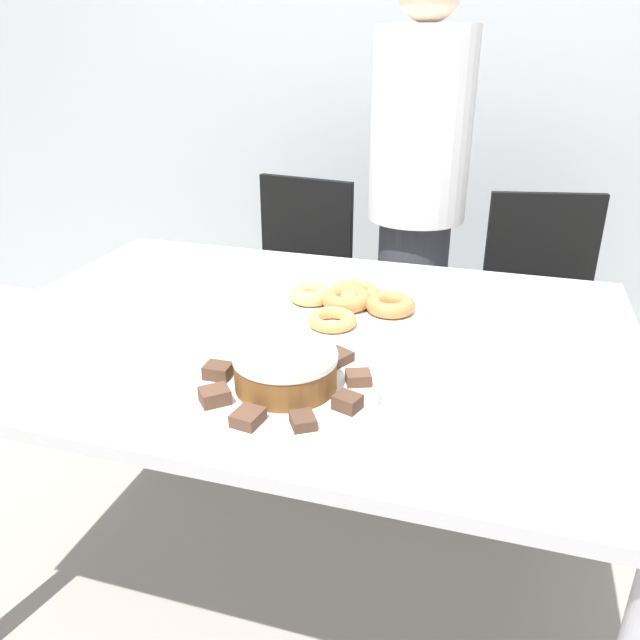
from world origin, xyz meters
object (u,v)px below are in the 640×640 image
at_px(person_standing, 417,200).
at_px(office_chair_right, 541,331).
at_px(office_chair_left, 290,302).
at_px(napkin, 458,378).
at_px(frosted_cake, 286,370).
at_px(plate_donuts, 346,308).
at_px(plate_cake, 286,388).

xyz_separation_m(person_standing, office_chair_right, (0.47, -0.01, -0.44)).
distance_m(office_chair_left, office_chair_right, 0.95).
height_order(person_standing, napkin, person_standing).
bearing_deg(office_chair_right, frosted_cake, -125.78).
xyz_separation_m(office_chair_left, office_chair_right, (0.95, -0.00, 0.00)).
distance_m(person_standing, office_chair_left, 0.65).
bearing_deg(napkin, plate_donuts, 137.49).
relative_size(person_standing, plate_cake, 4.48).
relative_size(person_standing, plate_donuts, 4.15).
bearing_deg(office_chair_left, plate_cake, -61.61).
distance_m(office_chair_right, napkin, 1.13).
distance_m(office_chair_left, plate_cake, 1.31).
distance_m(person_standing, frosted_cake, 1.21).
bearing_deg(frosted_cake, office_chair_left, 109.23).
distance_m(frosted_cake, napkin, 0.34).
relative_size(office_chair_left, plate_cake, 2.43).
bearing_deg(office_chair_right, person_standing, 167.13).
height_order(office_chair_right, plate_donuts, office_chair_right).
bearing_deg(napkin, plate_cake, -155.88).
xyz_separation_m(frosted_cake, napkin, (0.31, 0.14, -0.04)).
height_order(plate_cake, napkin, plate_cake).
distance_m(plate_donuts, napkin, 0.40).
bearing_deg(plate_donuts, plate_cake, -91.57).
bearing_deg(napkin, frosted_cake, -155.88).
xyz_separation_m(office_chair_left, frosted_cake, (0.42, -1.20, 0.38)).
height_order(office_chair_left, frosted_cake, office_chair_left).
bearing_deg(plate_donuts, napkin, -42.51).
bearing_deg(napkin, office_chair_right, 78.03).
bearing_deg(plate_donuts, frosted_cake, -91.57).
relative_size(office_chair_left, plate_donuts, 2.25).
distance_m(person_standing, napkin, 1.10).
bearing_deg(plate_cake, plate_donuts, 88.43).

